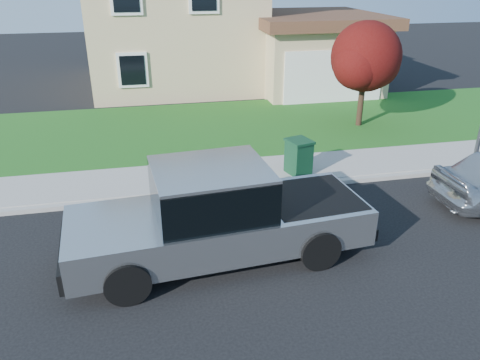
# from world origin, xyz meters

# --- Properties ---
(ground) EXTENTS (80.00, 80.00, 0.00)m
(ground) POSITION_xyz_m (0.00, 0.00, 0.00)
(ground) COLOR black
(ground) RESTS_ON ground
(curb) EXTENTS (40.00, 0.20, 0.12)m
(curb) POSITION_xyz_m (1.00, 2.90, 0.06)
(curb) COLOR gray
(curb) RESTS_ON ground
(sidewalk) EXTENTS (40.00, 2.00, 0.15)m
(sidewalk) POSITION_xyz_m (1.00, 4.00, 0.07)
(sidewalk) COLOR gray
(sidewalk) RESTS_ON ground
(lawn) EXTENTS (40.00, 7.00, 0.10)m
(lawn) POSITION_xyz_m (1.00, 8.50, 0.05)
(lawn) COLOR #1C5117
(lawn) RESTS_ON ground
(house) EXTENTS (14.00, 11.30, 6.85)m
(house) POSITION_xyz_m (1.31, 16.38, 3.17)
(house) COLOR tan
(house) RESTS_ON ground
(pickup_truck) EXTENTS (6.51, 2.70, 2.09)m
(pickup_truck) POSITION_xyz_m (-0.53, -0.03, 0.97)
(pickup_truck) COLOR black
(pickup_truck) RESTS_ON ground
(woman) EXTENTS (0.63, 0.47, 1.71)m
(woman) POSITION_xyz_m (-0.63, 1.35, 0.81)
(woman) COLOR tan
(woman) RESTS_ON ground
(ornamental_tree) EXTENTS (2.82, 2.55, 3.88)m
(ornamental_tree) POSITION_xyz_m (6.27, 7.59, 2.58)
(ornamental_tree) COLOR black
(ornamental_tree) RESTS_ON lawn
(trash_bin) EXTENTS (0.80, 0.87, 1.03)m
(trash_bin) POSITION_xyz_m (2.43, 3.54, 0.67)
(trash_bin) COLOR #0E341D
(trash_bin) RESTS_ON sidewalk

